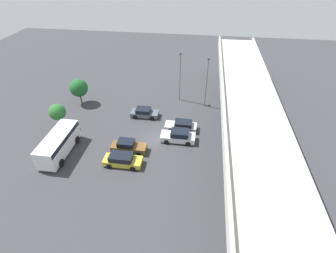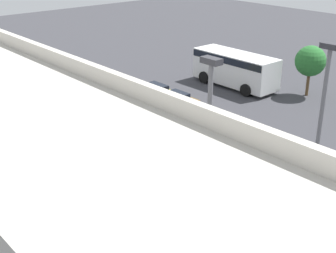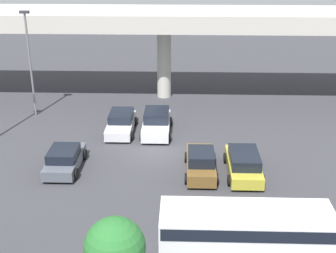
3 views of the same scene
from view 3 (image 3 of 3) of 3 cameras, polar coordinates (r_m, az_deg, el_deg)
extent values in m
plane|color=#38383D|center=(31.90, -1.34, -3.13)|extent=(103.10, 103.10, 0.00)
cube|color=#BCB7AD|center=(41.21, -0.50, 12.63)|extent=(48.11, 6.62, 0.90)
cube|color=#BCB7AD|center=(37.97, -0.70, 12.90)|extent=(48.11, 0.30, 0.55)
cube|color=#BCB7AD|center=(44.21, -0.33, 14.26)|extent=(48.11, 0.30, 0.55)
cylinder|color=#BCB7AD|center=(41.97, -0.48, 7.79)|extent=(1.23, 1.23, 6.29)
cube|color=#515660|center=(30.23, -12.45, -4.14)|extent=(1.87, 4.34, 0.64)
cube|color=black|center=(29.80, -12.63, -3.24)|extent=(1.72, 2.23, 0.59)
cylinder|color=black|center=(31.71, -13.54, -3.27)|extent=(0.22, 0.69, 0.69)
cylinder|color=black|center=(31.26, -10.15, -3.36)|extent=(0.22, 0.69, 0.69)
cylinder|color=black|center=(29.41, -14.85, -5.54)|extent=(0.22, 0.69, 0.69)
cylinder|color=black|center=(28.92, -11.20, -5.68)|extent=(0.22, 0.69, 0.69)
cube|color=silver|center=(35.10, -5.76, 0.14)|extent=(1.83, 4.63, 0.68)
cube|color=black|center=(35.20, -5.73, 1.32)|extent=(1.69, 2.48, 0.59)
cylinder|color=black|center=(33.75, -4.47, -1.12)|extent=(0.22, 0.63, 0.63)
cylinder|color=black|center=(34.01, -7.62, -1.07)|extent=(0.22, 0.63, 0.63)
cylinder|color=black|center=(36.39, -4.00, 0.69)|extent=(0.22, 0.63, 0.63)
cylinder|color=black|center=(36.62, -6.92, 0.72)|extent=(0.22, 0.63, 0.63)
cube|color=silver|center=(34.72, -1.42, 0.11)|extent=(1.94, 4.77, 0.78)
cube|color=black|center=(34.66, -1.41, 1.40)|extent=(1.79, 2.42, 0.72)
cylinder|color=black|center=(33.42, 0.15, -1.25)|extent=(0.22, 0.68, 0.68)
cylinder|color=black|center=(33.53, -3.25, -1.20)|extent=(0.22, 0.68, 0.68)
cylinder|color=black|center=(36.14, 0.29, 0.64)|extent=(0.22, 0.68, 0.68)
cylinder|color=black|center=(36.25, -2.85, 0.68)|extent=(0.22, 0.68, 0.68)
cube|color=brown|center=(29.09, 4.00, -4.63)|extent=(1.72, 4.62, 0.74)
cube|color=black|center=(28.47, 4.06, -3.67)|extent=(1.58, 2.12, 0.67)
cylinder|color=black|center=(30.45, 2.25, -3.76)|extent=(0.22, 0.66, 0.66)
cylinder|color=black|center=(30.52, 5.56, -3.80)|extent=(0.22, 0.66, 0.66)
cylinder|color=black|center=(27.91, 2.27, -6.36)|extent=(0.22, 0.66, 0.66)
cylinder|color=black|center=(27.98, 5.90, -6.39)|extent=(0.22, 0.66, 0.66)
cube|color=gold|center=(29.27, 9.17, -4.78)|extent=(1.89, 4.78, 0.68)
cube|color=black|center=(28.82, 9.29, -3.76)|extent=(1.74, 2.82, 0.65)
cylinder|color=black|center=(30.56, 7.02, -3.82)|extent=(0.22, 0.66, 0.66)
cylinder|color=black|center=(30.80, 10.62, -3.84)|extent=(0.22, 0.66, 0.66)
cylinder|color=black|center=(27.94, 7.51, -6.51)|extent=(0.22, 0.66, 0.66)
cylinder|color=black|center=(28.21, 11.45, -6.50)|extent=(0.22, 0.66, 0.66)
cube|color=white|center=(21.21, 9.48, -13.14)|extent=(7.50, 2.48, 2.52)
cube|color=black|center=(20.71, 9.63, -11.11)|extent=(7.35, 2.53, 0.55)
cylinder|color=black|center=(23.23, 14.77, -13.25)|extent=(1.00, 0.29, 1.00)
cylinder|color=black|center=(22.66, 2.91, -13.44)|extent=(1.00, 0.29, 1.00)
cylinder|color=slate|center=(38.68, -16.41, 7.06)|extent=(0.16, 0.16, 8.21)
cube|color=#333338|center=(37.85, -17.12, 13.20)|extent=(0.70, 0.35, 0.20)
sphere|color=#286B2D|center=(18.37, -6.51, -14.43)|extent=(2.38, 2.38, 2.38)
camera|label=1|loc=(44.80, 45.09, 28.36)|focal=28.00mm
camera|label=2|loc=(50.84, -25.06, 18.57)|focal=50.00mm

